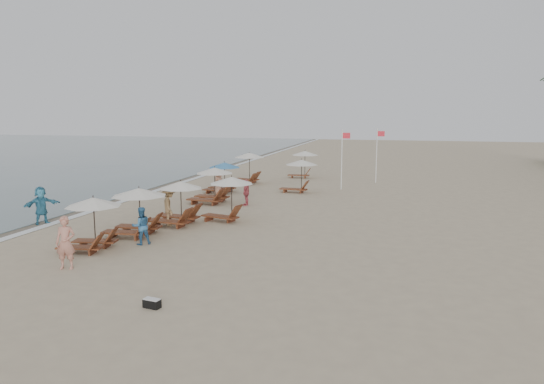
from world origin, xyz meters
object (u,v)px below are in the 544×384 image
(lounger_station_3, at_px, (210,186))
(lounger_station_4, at_px, (221,177))
(beachgoer_far_a, at_px, (246,192))
(inland_station_2, at_px, (303,160))
(beachgoer_far_b, at_px, (218,183))
(flag_pole_near, at_px, (342,156))
(duffel_bag, at_px, (152,303))
(lounger_station_2, at_px, (176,205))
(lounger_station_5, at_px, (247,168))
(inland_station_0, at_px, (227,194))
(lounger_station_1, at_px, (135,211))
(beachgoer_mid_a, at_px, (141,226))
(beachgoer_mid_b, at_px, (169,206))
(inland_station_1, at_px, (298,172))
(lounger_station_0, at_px, (90,222))
(beachgoer_near, at_px, (66,243))

(lounger_station_3, height_order, lounger_station_4, lounger_station_3)
(beachgoer_far_a, bearing_deg, inland_station_2, 176.97)
(beachgoer_far_b, relative_size, flag_pole_near, 0.38)
(duffel_bag, height_order, flag_pole_near, flag_pole_near)
(lounger_station_2, relative_size, lounger_station_3, 0.97)
(lounger_station_3, height_order, lounger_station_5, lounger_station_5)
(lounger_station_4, height_order, inland_station_0, inland_station_0)
(lounger_station_5, height_order, inland_station_2, lounger_station_5)
(duffel_bag, bearing_deg, lounger_station_1, 122.37)
(lounger_station_4, distance_m, duffel_bag, 20.50)
(lounger_station_3, xyz_separation_m, inland_station_2, (3.08, 12.89, 0.46))
(beachgoer_mid_a, distance_m, duffel_bag, 7.22)
(lounger_station_2, distance_m, beachgoer_far_a, 6.00)
(lounger_station_1, distance_m, beachgoer_mid_b, 2.33)
(beachgoer_far_a, bearing_deg, inland_station_0, 4.75)
(beachgoer_mid_b, bearing_deg, beachgoer_mid_a, 155.67)
(lounger_station_5, bearing_deg, inland_station_0, -76.81)
(lounger_station_1, relative_size, inland_station_2, 1.08)
(lounger_station_2, distance_m, beachgoer_mid_a, 3.82)
(lounger_station_2, distance_m, inland_station_1, 11.89)
(lounger_station_0, xyz_separation_m, flag_pole_near, (7.71, 18.41, 1.20))
(lounger_station_5, distance_m, beachgoer_mid_b, 14.73)
(lounger_station_1, relative_size, duffel_bag, 5.29)
(lounger_station_0, bearing_deg, beachgoer_far_a, 74.35)
(beachgoer_mid_a, xyz_separation_m, beachgoer_far_a, (1.54, 9.53, -0.02))
(lounger_station_5, xyz_separation_m, beachgoer_far_b, (-0.25, -5.47, -0.42))
(lounger_station_1, relative_size, lounger_station_4, 1.09)
(lounger_station_0, relative_size, inland_station_1, 0.93)
(inland_station_1, bearing_deg, beachgoer_mid_b, -109.01)
(lounger_station_3, relative_size, flag_pole_near, 0.65)
(lounger_station_0, xyz_separation_m, lounger_station_2, (1.26, 5.11, -0.16))
(beachgoer_near, relative_size, beachgoer_mid_a, 1.20)
(beachgoer_far_b, bearing_deg, lounger_station_4, 19.82)
(lounger_station_1, bearing_deg, lounger_station_3, 88.52)
(inland_station_2, bearing_deg, beachgoer_near, -96.88)
(lounger_station_4, relative_size, beachgoer_mid_a, 1.60)
(inland_station_1, bearing_deg, beachgoer_near, -103.20)
(beachgoer_mid_b, xyz_separation_m, beachgoer_far_a, (2.00, 5.97, -0.18))
(inland_station_2, distance_m, beachgoer_near, 26.53)
(lounger_station_4, height_order, duffel_bag, lounger_station_4)
(lounger_station_0, relative_size, duffel_bag, 4.71)
(beachgoer_mid_b, relative_size, duffel_bag, 3.66)
(lounger_station_1, relative_size, beachgoer_mid_a, 1.74)
(inland_station_0, distance_m, inland_station_1, 9.98)
(inland_station_1, bearing_deg, inland_station_0, -99.38)
(lounger_station_4, relative_size, lounger_station_5, 0.95)
(lounger_station_5, height_order, beachgoer_far_b, lounger_station_5)
(beachgoer_far_a, height_order, beachgoer_far_b, beachgoer_far_b)
(lounger_station_1, xyz_separation_m, duffel_bag, (4.73, -7.46, -0.96))
(duffel_bag, xyz_separation_m, flag_pole_near, (2.49, 23.26, 2.20))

